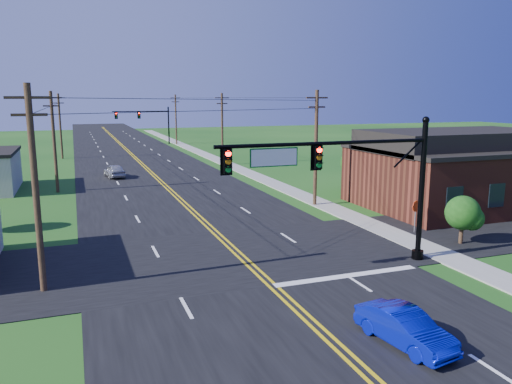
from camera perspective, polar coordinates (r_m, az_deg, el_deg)
name	(u,v)px	position (r m, az deg, el deg)	size (l,w,h in m)	color
ground	(349,364)	(17.15, 10.62, -18.76)	(260.00, 260.00, 0.00)	#144213
road_main	(143,166)	(63.78, -12.83, 2.90)	(16.00, 220.00, 0.04)	black
road_cross	(235,255)	(27.27, -2.38, -7.17)	(70.00, 10.00, 0.04)	black
sidewalk	(248,173)	(56.46, -0.87, 2.20)	(2.00, 160.00, 0.08)	gray
signal_mast_main	(346,175)	(24.32, 10.25, 1.94)	(11.30, 0.60, 7.48)	black
signal_mast_far	(145,119)	(93.63, -12.62, 8.09)	(10.98, 0.60, 7.48)	black
brick_building	(456,177)	(41.91, 21.88, 1.65)	(14.20, 11.20, 4.70)	#582419
utility_pole_left_a	(35,186)	(23.10, -23.91, 0.65)	(1.80, 0.28, 9.00)	#321F16
utility_pole_left_b	(54,140)	(47.91, -22.08, 5.54)	(1.80, 0.28, 9.00)	#321F16
utility_pole_left_c	(60,125)	(74.85, -21.47, 7.16)	(1.80, 0.28, 9.00)	#321F16
utility_pole_right_a	(316,146)	(39.13, 6.86, 5.25)	(1.80, 0.28, 9.00)	#321F16
utility_pole_right_b	(222,128)	(63.36, -3.88, 7.36)	(1.80, 0.28, 9.00)	#321F16
utility_pole_right_c	(176,118)	(92.51, -9.14, 8.30)	(1.80, 0.28, 9.00)	#321F16
tree_right_back	(357,163)	(45.85, 11.48, 3.24)	(3.00, 3.00, 4.10)	#321F16
shrub_corner	(463,213)	(31.17, 22.56, -2.23)	(2.00, 2.00, 2.86)	#321F16
blue_car	(405,329)	(18.40, 16.63, -14.73)	(1.32, 3.78, 1.25)	#0813AF
distant_car	(114,171)	(55.34, -15.88, 2.31)	(1.65, 4.11, 1.40)	#A5A6AA
stop_sign	(416,210)	(32.79, 17.80, -1.92)	(0.72, 0.25, 2.09)	slate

